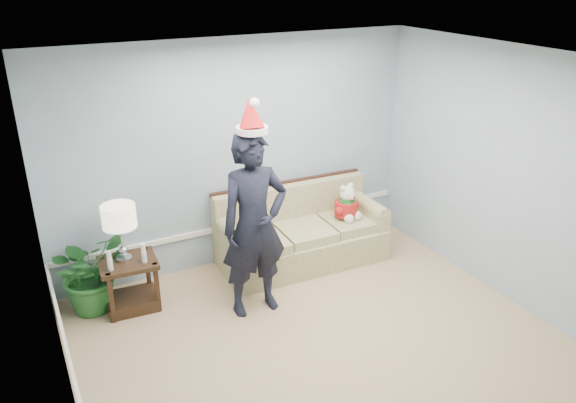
# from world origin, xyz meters

# --- Properties ---
(room_shell) EXTENTS (4.54, 5.04, 2.74)m
(room_shell) POSITION_xyz_m (0.00, 0.00, 1.35)
(room_shell) COLOR tan
(room_shell) RESTS_ON ground
(wainscot_trim) EXTENTS (4.49, 4.99, 0.06)m
(wainscot_trim) POSITION_xyz_m (-1.18, 1.18, 0.45)
(wainscot_trim) COLOR white
(wainscot_trim) RESTS_ON room_shell
(sofa) EXTENTS (2.04, 0.93, 0.94)m
(sofa) POSITION_xyz_m (0.63, 2.08, 0.33)
(sofa) COLOR brown
(sofa) RESTS_ON room_shell
(side_table) EXTENTS (0.62, 0.53, 0.57)m
(side_table) POSITION_xyz_m (-1.48, 2.00, 0.22)
(side_table) COLOR #342113
(side_table) RESTS_ON room_shell
(table_lamp) EXTENTS (0.35, 0.35, 0.62)m
(table_lamp) POSITION_xyz_m (-1.50, 2.04, 1.04)
(table_lamp) COLOR silver
(table_lamp) RESTS_ON side_table
(candle_pair) EXTENTS (0.40, 0.05, 0.21)m
(candle_pair) POSITION_xyz_m (-1.50, 1.88, 0.66)
(candle_pair) COLOR silver
(candle_pair) RESTS_ON side_table
(houseplant) EXTENTS (1.05, 1.01, 0.90)m
(houseplant) POSITION_xyz_m (-1.84, 2.17, 0.45)
(houseplant) COLOR #216027
(houseplant) RESTS_ON room_shell
(man) EXTENTS (0.72, 0.47, 1.96)m
(man) POSITION_xyz_m (-0.30, 1.37, 0.98)
(man) COLOR black
(man) RESTS_ON room_shell
(santa_hat) EXTENTS (0.35, 0.38, 0.36)m
(santa_hat) POSITION_xyz_m (-0.30, 1.39, 2.10)
(santa_hat) COLOR silver
(santa_hat) RESTS_ON man
(teddy_bear) EXTENTS (0.34, 0.35, 0.46)m
(teddy_bear) POSITION_xyz_m (1.20, 1.95, 0.66)
(teddy_bear) COLOR silver
(teddy_bear) RESTS_ON sofa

